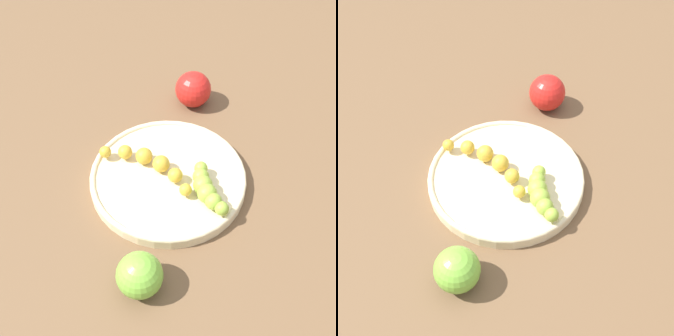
{
  "view_description": "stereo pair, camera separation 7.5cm",
  "coord_description": "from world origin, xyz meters",
  "views": [
    {
      "loc": [
        0.48,
        0.08,
        0.61
      ],
      "look_at": [
        0.0,
        0.0,
        0.04
      ],
      "focal_mm": 47.44,
      "sensor_mm": 36.0,
      "label": 1
    },
    {
      "loc": [
        0.46,
        0.15,
        0.61
      ],
      "look_at": [
        0.0,
        0.0,
        0.04
      ],
      "focal_mm": 47.44,
      "sensor_mm": 36.0,
      "label": 2
    }
  ],
  "objects": [
    {
      "name": "ground_plane",
      "position": [
        0.0,
        0.0,
        0.0
      ],
      "size": [
        2.4,
        2.4,
        0.0
      ],
      "primitive_type": "plane",
      "color": "brown"
    },
    {
      "name": "fruit_bowl",
      "position": [
        0.0,
        0.0,
        0.01
      ],
      "size": [
        0.27,
        0.27,
        0.02
      ],
      "color": "beige",
      "rests_on": "ground_plane"
    },
    {
      "name": "banana_spotted",
      "position": [
        -0.01,
        -0.03,
        0.03
      ],
      "size": [
        0.09,
        0.17,
        0.03
      ],
      "rotation": [
        0.0,
        0.0,
        2.76
      ],
      "color": "gold",
      "rests_on": "fruit_bowl"
    },
    {
      "name": "banana_green",
      "position": [
        0.03,
        0.07,
        0.04
      ],
      "size": [
        0.1,
        0.07,
        0.03
      ],
      "rotation": [
        0.0,
        0.0,
        5.2
      ],
      "color": "#8CAD38",
      "rests_on": "fruit_bowl"
    },
    {
      "name": "apple_green",
      "position": [
        0.2,
        -0.01,
        0.03
      ],
      "size": [
        0.07,
        0.07,
        0.07
      ],
      "primitive_type": "sphere",
      "color": "#72B238",
      "rests_on": "ground_plane"
    },
    {
      "name": "apple_red",
      "position": [
        -0.21,
        0.02,
        0.04
      ],
      "size": [
        0.07,
        0.07,
        0.07
      ],
      "primitive_type": "sphere",
      "color": "red",
      "rests_on": "ground_plane"
    }
  ]
}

